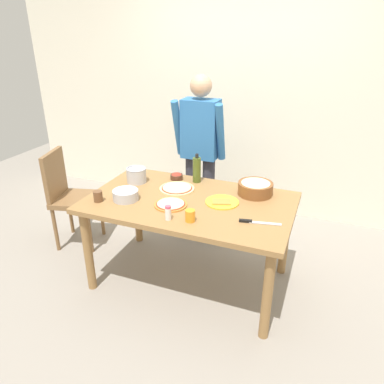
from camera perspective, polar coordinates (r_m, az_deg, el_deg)
ground at (r=3.24m, az=-0.33°, el=-13.52°), size 8.00×8.00×0.00m
wall_back at (r=4.14m, az=8.19°, el=14.61°), size 5.60×0.10×2.60m
dining_table at (r=2.87m, az=-0.37°, el=-2.94°), size 1.60×0.96×0.76m
person_cook at (r=3.49m, az=1.30°, el=6.91°), size 0.49×0.25×1.62m
chair_wooden_left at (r=3.68m, az=-18.91°, el=-0.15°), size 0.49×0.49×0.95m
pizza_raw_on_board at (r=3.02m, az=-2.38°, el=0.59°), size 0.29×0.29×0.02m
pizza_cooked_on_tray at (r=2.75m, az=-3.38°, el=-1.95°), size 0.25×0.25×0.02m
plate_with_slice at (r=2.80m, az=4.74°, el=-1.57°), size 0.26×0.26×0.02m
popcorn_bowl at (r=2.96m, az=9.95°, el=0.75°), size 0.28×0.28×0.11m
mixing_bowl_steel at (r=2.87m, az=-10.41°, el=-0.46°), size 0.20×0.20×0.08m
small_sauce_bowl at (r=3.22m, az=-2.45°, el=2.50°), size 0.11×0.11×0.06m
olive_oil_bottle at (r=3.13m, az=0.76°, el=3.54°), size 0.07×0.07×0.26m
steel_pot at (r=3.18m, az=-8.74°, el=2.68°), size 0.17×0.17×0.13m
cup_orange at (r=2.52m, az=-0.29°, el=-3.75°), size 0.07×0.07×0.08m
cup_small_brown at (r=2.89m, az=-14.57°, el=-0.65°), size 0.07×0.07×0.08m
salt_shaker at (r=2.54m, az=-3.78°, el=-3.27°), size 0.04×0.04×0.11m
chef_knife at (r=2.55m, az=9.84°, el=-4.68°), size 0.29×0.08×0.02m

